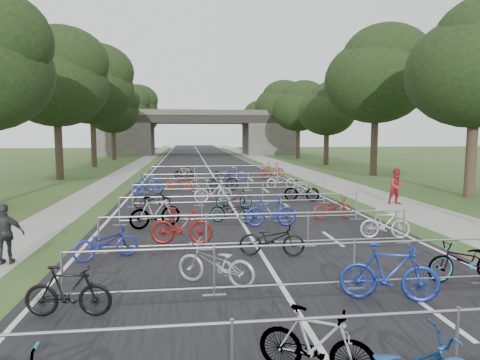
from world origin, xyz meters
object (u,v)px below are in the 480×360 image
object	(u,v)px
bike_1	(316,343)
pedestrian_b	(397,186)
pedestrian_c	(5,234)
overpass_bridge	(200,133)

from	to	relation	value
bike_1	pedestrian_b	bearing A→B (deg)	-1.49
pedestrian_b	pedestrian_c	bearing A→B (deg)	-154.54
pedestrian_b	pedestrian_c	size ratio (longest dim) A/B	1.09
overpass_bridge	bike_1	distance (m)	64.68
pedestrian_c	overpass_bridge	bearing A→B (deg)	-98.74
overpass_bridge	pedestrian_b	xyz separation A→B (m)	(7.99, -50.74, -2.66)
bike_1	pedestrian_c	distance (m)	8.89
pedestrian_c	bike_1	bearing A→B (deg)	134.77
overpass_bridge	bike_1	world-z (taller)	overpass_bridge
pedestrian_b	pedestrian_c	distance (m)	16.71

